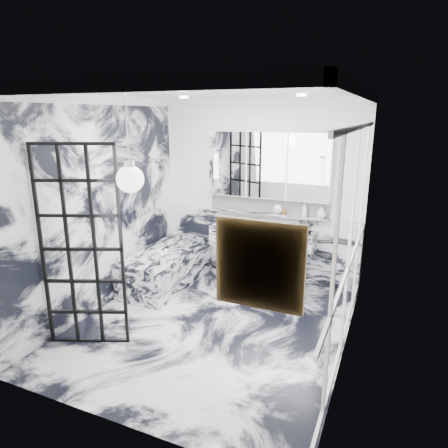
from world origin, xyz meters
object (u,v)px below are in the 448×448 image
at_px(trough_sink, 262,238).
at_px(mirror_cabinet, 268,165).
at_px(crittall_door, 82,249).
at_px(bathtub, 167,267).

distance_m(trough_sink, mirror_cabinet, 1.10).
bearing_deg(crittall_door, trough_sink, 39.77).
bearing_deg(crittall_door, mirror_cabinet, 41.33).
bearing_deg(mirror_cabinet, crittall_door, -116.21).
height_order(trough_sink, bathtub, trough_sink).
bearing_deg(trough_sink, bathtub, -153.52).
xyz_separation_m(crittall_door, bathtub, (-0.04, 1.78, -0.86)).
bearing_deg(trough_sink, mirror_cabinet, 90.00).
bearing_deg(mirror_cabinet, bathtub, -147.94).
relative_size(mirror_cabinet, bathtub, 1.15).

